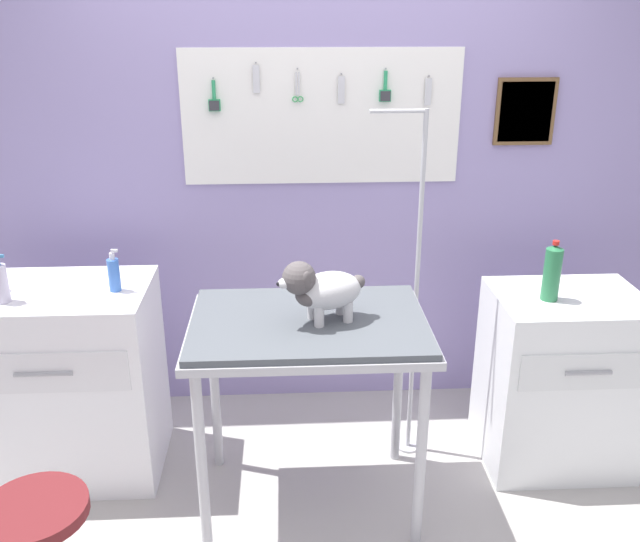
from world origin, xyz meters
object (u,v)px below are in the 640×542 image
(grooming_table, at_px, (309,339))
(counter_left, at_px, (70,381))
(stool, at_px, (37,526))
(cabinet_right, at_px, (559,379))
(dog, at_px, (321,289))
(grooming_arm, at_px, (414,305))
(soda_bottle, at_px, (552,272))

(grooming_table, distance_m, counter_left, 1.20)
(stool, bearing_deg, counter_left, 99.00)
(cabinet_right, bearing_deg, dog, -166.10)
(grooming_arm, xyz_separation_m, soda_bottle, (0.58, -0.13, 0.20))
(grooming_table, xyz_separation_m, counter_left, (-1.11, 0.32, -0.35))
(grooming_arm, bearing_deg, cabinet_right, -8.33)
(counter_left, bearing_deg, cabinet_right, -1.36)
(dog, relative_size, soda_bottle, 1.31)
(stool, xyz_separation_m, soda_bottle, (2.05, 0.84, 0.56))
(cabinet_right, bearing_deg, soda_bottle, -165.58)
(dog, relative_size, cabinet_right, 0.42)
(counter_left, bearing_deg, soda_bottle, -2.21)
(dog, distance_m, stool, 1.32)
(dog, height_order, stool, dog)
(grooming_table, xyz_separation_m, soda_bottle, (1.09, 0.23, 0.18))
(grooming_arm, height_order, soda_bottle, grooming_arm)
(dog, xyz_separation_m, counter_left, (-1.15, 0.34, -0.58))
(grooming_table, height_order, stool, grooming_table)
(dog, height_order, soda_bottle, dog)
(stool, bearing_deg, soda_bottle, 22.36)
(grooming_arm, xyz_separation_m, cabinet_right, (0.70, -0.10, -0.36))
(grooming_arm, bearing_deg, stool, -146.35)
(grooming_arm, bearing_deg, grooming_table, -144.17)
(grooming_arm, relative_size, stool, 3.24)
(grooming_table, xyz_separation_m, stool, (-0.96, -0.61, -0.38))
(grooming_table, height_order, soda_bottle, soda_bottle)
(stool, bearing_deg, grooming_arm, 33.65)
(grooming_table, distance_m, stool, 1.20)
(soda_bottle, bearing_deg, grooming_table, -167.95)
(cabinet_right, bearing_deg, counter_left, 178.64)
(cabinet_right, distance_m, stool, 2.33)
(dog, relative_size, counter_left, 0.39)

